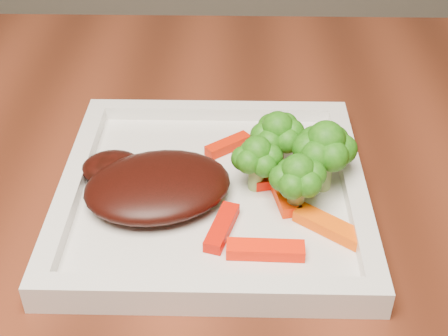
{
  "coord_description": "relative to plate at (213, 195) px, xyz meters",
  "views": [
    {
      "loc": [
        -0.41,
        -0.34,
        1.11
      ],
      "look_at": [
        -0.42,
        0.1,
        0.79
      ],
      "focal_mm": 50.0,
      "sensor_mm": 36.0,
      "label": 1
    }
  ],
  "objects": [
    {
      "name": "broccoli_2",
      "position": [
        0.07,
        -0.03,
        0.04
      ],
      "size": [
        0.06,
        0.06,
        0.06
      ],
      "primitive_type": null,
      "rotation": [
        0.0,
        0.0,
        -0.26
      ],
      "color": "#1D7713",
      "rests_on": "plate"
    },
    {
      "name": "carrot_0",
      "position": [
        0.04,
        -0.08,
        0.01
      ],
      "size": [
        0.06,
        0.02,
        0.01
      ],
      "primitive_type": "cube",
      "rotation": [
        0.0,
        0.0,
        -0.03
      ],
      "color": "#FF1D04",
      "rests_on": "plate"
    },
    {
      "name": "carrot_1",
      "position": [
        0.1,
        -0.05,
        0.01
      ],
      "size": [
        0.06,
        0.05,
        0.01
      ],
      "primitive_type": "cube",
      "rotation": [
        0.0,
        0.0,
        -0.66
      ],
      "color": "#FF5504",
      "rests_on": "plate"
    },
    {
      "name": "steak",
      "position": [
        -0.05,
        -0.01,
        0.02
      ],
      "size": [
        0.15,
        0.13,
        0.03
      ],
      "primitive_type": "ellipsoid",
      "rotation": [
        0.0,
        0.0,
        0.28
      ],
      "color": "black",
      "rests_on": "plate"
    },
    {
      "name": "broccoli_3",
      "position": [
        0.04,
        0.0,
        0.04
      ],
      "size": [
        0.06,
        0.06,
        0.06
      ],
      "primitive_type": null,
      "rotation": [
        0.0,
        0.0,
        0.21
      ],
      "color": "#257112",
      "rests_on": "plate"
    },
    {
      "name": "plate",
      "position": [
        0.0,
        0.0,
        0.0
      ],
      "size": [
        0.27,
        0.27,
        0.01
      ],
      "primitive_type": "cube",
      "color": "white",
      "rests_on": "dining_table"
    },
    {
      "name": "carrot_6",
      "position": [
        0.06,
        0.01,
        0.01
      ],
      "size": [
        0.06,
        0.03,
        0.01
      ],
      "primitive_type": "cube",
      "rotation": [
        0.0,
        0.0,
        0.24
      ],
      "color": "red",
      "rests_on": "plate"
    },
    {
      "name": "carrot_2",
      "position": [
        0.01,
        -0.06,
        0.01
      ],
      "size": [
        0.03,
        0.06,
        0.01
      ],
      "primitive_type": "cube",
      "rotation": [
        0.0,
        0.0,
        1.29
      ],
      "color": "red",
      "rests_on": "plate"
    },
    {
      "name": "carrot_5",
      "position": [
        0.06,
        -0.01,
        0.01
      ],
      "size": [
        0.03,
        0.07,
        0.01
      ],
      "primitive_type": "cube",
      "rotation": [
        0.0,
        0.0,
        -1.36
      ],
      "color": "#FF3304",
      "rests_on": "plate"
    },
    {
      "name": "carrot_4",
      "position": [
        0.01,
        0.06,
        0.01
      ],
      "size": [
        0.05,
        0.04,
        0.01
      ],
      "primitive_type": "cube",
      "rotation": [
        0.0,
        0.0,
        0.66
      ],
      "color": "red",
      "rests_on": "plate"
    },
    {
      "name": "broccoli_1",
      "position": [
        0.1,
        0.01,
        0.04
      ],
      "size": [
        0.07,
        0.07,
        0.06
      ],
      "primitive_type": null,
      "rotation": [
        0.0,
        0.0,
        -0.08
      ],
      "color": "#157814",
      "rests_on": "plate"
    },
    {
      "name": "broccoli_0",
      "position": [
        0.06,
        0.04,
        0.04
      ],
      "size": [
        0.06,
        0.06,
        0.07
      ],
      "primitive_type": null,
      "rotation": [
        0.0,
        0.0,
        0.04
      ],
      "color": "#156C12",
      "rests_on": "plate"
    }
  ]
}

